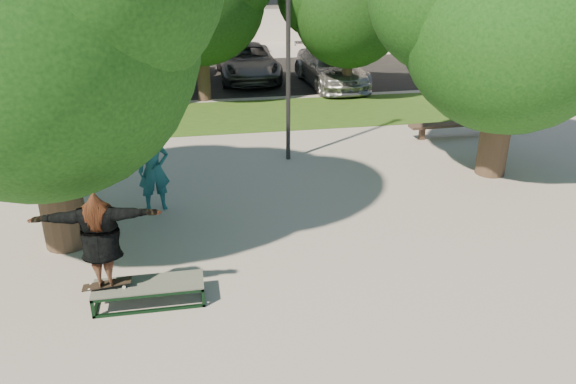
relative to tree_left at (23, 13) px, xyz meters
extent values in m
plane|color=gray|center=(4.29, -1.09, -4.42)|extent=(120.00, 120.00, 0.00)
cube|color=#214A15|center=(5.29, 8.41, -4.41)|extent=(30.00, 4.00, 0.02)
cube|color=black|center=(4.29, 14.91, -4.42)|extent=(40.00, 8.00, 0.01)
cylinder|color=#38281E|center=(0.09, -0.09, -2.82)|extent=(0.84, 0.84, 3.20)
sphere|color=#10390F|center=(0.09, -0.09, -0.35)|extent=(5.80, 5.80, 5.80)
cylinder|color=#38281E|center=(10.29, 1.91, -2.92)|extent=(0.76, 0.76, 3.00)
sphere|color=#10390F|center=(10.29, 1.91, -0.64)|extent=(5.20, 5.20, 5.20)
cylinder|color=#38281E|center=(-2.21, 9.91, -3.02)|extent=(0.44, 0.44, 2.80)
sphere|color=black|center=(-2.21, 9.91, -0.96)|extent=(4.40, 4.40, 4.40)
cylinder|color=#38281E|center=(3.29, 10.91, -2.92)|extent=(0.50, 0.50, 3.00)
cylinder|color=#38281E|center=(8.79, 10.41, -3.12)|extent=(0.40, 0.40, 2.60)
sphere|color=black|center=(8.79, 10.41, -1.19)|extent=(4.20, 4.20, 4.20)
cylinder|color=#2D2D30|center=(5.29, 3.91, -1.42)|extent=(0.12, 0.12, 6.00)
cube|color=#475147|center=(1.79, -2.45, -4.06)|extent=(1.80, 0.60, 0.03)
cylinder|color=white|center=(0.87, -2.53, -4.02)|extent=(0.06, 0.03, 0.06)
cylinder|color=white|center=(0.87, -2.37, -4.02)|extent=(0.06, 0.03, 0.06)
cylinder|color=white|center=(1.41, -2.53, -4.02)|extent=(0.06, 0.03, 0.06)
cylinder|color=white|center=(1.41, -2.37, -4.02)|extent=(0.06, 0.03, 0.06)
cube|color=black|center=(1.14, -2.45, -3.98)|extent=(0.78, 0.20, 0.10)
imported|color=#513322|center=(1.14, -2.45, -3.16)|extent=(2.01, 0.63, 1.62)
imported|color=#195662|center=(1.79, 1.26, -3.47)|extent=(0.78, 0.60, 1.91)
cube|color=#47352A|center=(9.63, 4.86, -4.23)|extent=(0.15, 0.15, 0.39)
cube|color=#47352A|center=(11.79, 4.95, -4.23)|extent=(0.15, 0.15, 0.39)
cube|color=#47352A|center=(10.71, 4.91, -4.01)|extent=(2.96, 0.51, 0.08)
imported|color=#A9A9AE|center=(-0.54, 14.13, -3.76)|extent=(1.94, 4.04, 1.33)
imported|color=black|center=(2.44, 14.86, -3.78)|extent=(1.95, 4.03, 1.27)
imported|color=#5B5A60|center=(5.34, 14.25, -3.67)|extent=(2.51, 5.44, 1.51)
imported|color=#A1A1A6|center=(8.64, 12.41, -3.66)|extent=(2.49, 5.40, 1.53)
camera|label=1|loc=(2.66, -10.58, 1.08)|focal=35.00mm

